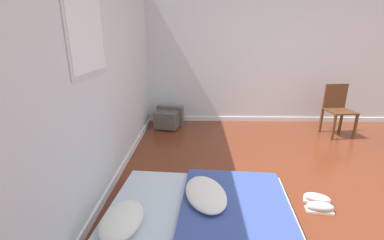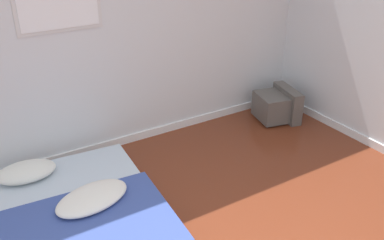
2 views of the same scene
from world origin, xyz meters
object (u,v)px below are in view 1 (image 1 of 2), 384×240
(mattress_bed, at_px, (202,217))
(wooden_chair, at_px, (337,106))
(crt_tv, at_px, (168,118))
(sneaker_pair, at_px, (318,203))

(mattress_bed, height_order, wooden_chair, wooden_chair)
(crt_tv, relative_size, wooden_chair, 0.62)
(mattress_bed, height_order, crt_tv, crt_tv)
(mattress_bed, bearing_deg, crt_tv, 12.49)
(mattress_bed, relative_size, wooden_chair, 2.03)
(crt_tv, distance_m, sneaker_pair, 3.04)
(mattress_bed, bearing_deg, sneaker_pair, -75.62)
(mattress_bed, relative_size, sneaker_pair, 5.68)
(crt_tv, height_order, sneaker_pair, crt_tv)
(sneaker_pair, bearing_deg, wooden_chair, -29.41)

